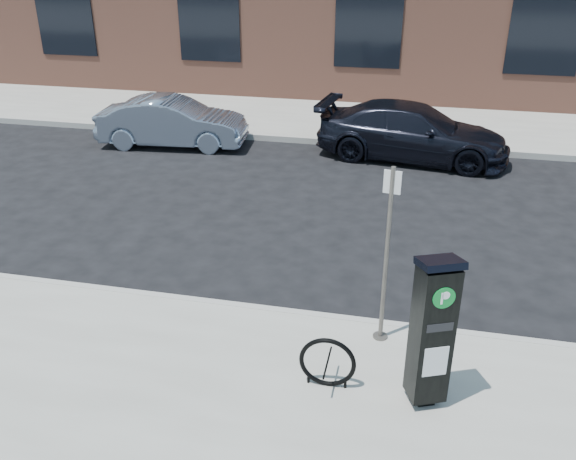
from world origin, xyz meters
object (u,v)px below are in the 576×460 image
(parking_kiosk, at_px, (432,331))
(bike_rack, at_px, (327,363))
(car_silver, at_px, (172,122))
(car_dark, at_px, (413,132))
(sign_pole, at_px, (386,258))

(parking_kiosk, relative_size, bike_rack, 2.80)
(car_silver, bearing_deg, bike_rack, -153.52)
(bike_rack, height_order, car_silver, car_silver)
(parking_kiosk, xyz_separation_m, car_dark, (-0.48, 8.88, -0.45))
(sign_pole, distance_m, car_silver, 9.56)
(parking_kiosk, height_order, sign_pole, sign_pole)
(car_dark, bearing_deg, car_silver, 100.24)
(parking_kiosk, distance_m, sign_pole, 1.28)
(bike_rack, distance_m, car_silver, 10.12)
(bike_rack, relative_size, car_silver, 0.18)
(bike_rack, distance_m, car_dark, 8.88)
(sign_pole, xyz_separation_m, car_dark, (0.10, 7.77, -0.67))
(parking_kiosk, bearing_deg, car_dark, 70.10)
(parking_kiosk, height_order, car_silver, parking_kiosk)
(parking_kiosk, relative_size, car_dark, 0.41)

